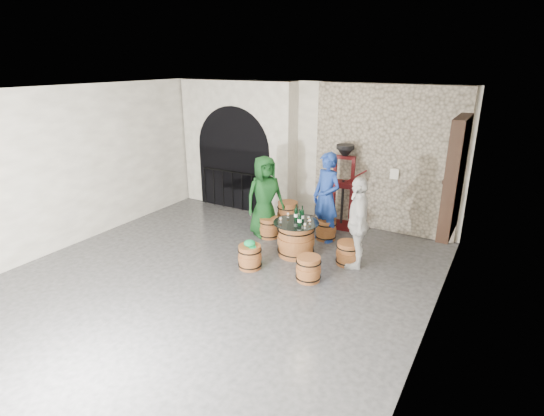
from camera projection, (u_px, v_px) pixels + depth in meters
The scene contains 30 objects.
ground at pixel (210, 284), 7.31m from camera, with size 8.00×8.00×0.00m, color #2D2D2F.
wall_back at pixel (311, 151), 10.05m from camera, with size 8.00×8.00×0.00m, color white.
wall_left at pixel (66, 169), 8.43m from camera, with size 8.00×8.00×0.00m, color white.
wall_right at pixel (433, 239), 5.13m from camera, with size 8.00×8.00×0.00m, color white.
ceiling at pixel (199, 92), 6.25m from camera, with size 8.00×8.00×0.00m, color beige.
stone_facing_panel at pixel (385, 160), 9.15m from camera, with size 3.20×0.12×3.18m, color tan.
arched_opening at pixel (238, 146), 10.74m from camera, with size 3.10×0.60×3.19m.
shuttered_window at pixel (454, 177), 7.08m from camera, with size 0.23×1.10×2.00m.
barrel_table at pixel (296, 239), 8.29m from camera, with size 0.89×0.89×0.69m.
barrel_stool_left at pixel (269, 227), 9.17m from camera, with size 0.45×0.45×0.45m.
barrel_stool_far at pixel (326, 229), 9.06m from camera, with size 0.45×0.45×0.45m.
barrel_stool_right at pixel (348, 253), 7.94m from camera, with size 0.45×0.45×0.45m.
barrel_stool_near_right at pixel (308, 269), 7.36m from camera, with size 0.45×0.45×0.45m.
barrel_stool_near_left at pixel (250, 257), 7.80m from camera, with size 0.45×0.45×0.45m.
green_cap at pixel (250, 243), 7.71m from camera, with size 0.25×0.21×0.12m.
person_green at pixel (265, 196), 9.10m from camera, with size 0.86×0.56×1.76m, color #103A16.
person_blue at pixel (326, 197), 8.79m from camera, with size 0.69×0.45×1.90m, color navy.
person_white at pixel (358, 223), 7.68m from camera, with size 1.01×0.42×1.72m, color silver.
wine_bottle_left at pixel (296, 214), 8.24m from camera, with size 0.08×0.08×0.32m.
wine_bottle_center at pixel (300, 219), 7.97m from camera, with size 0.08×0.08×0.32m.
wine_bottle_right at pixel (302, 215), 8.16m from camera, with size 0.08×0.08×0.32m.
tasting_glass_a at pixel (281, 220), 8.15m from camera, with size 0.05×0.05×0.10m, color #CA7127, non-canonical shape.
tasting_glass_b at pixel (310, 222), 8.07m from camera, with size 0.05×0.05×0.10m, color #CA7127, non-canonical shape.
tasting_glass_c at pixel (299, 216), 8.36m from camera, with size 0.05×0.05×0.10m, color #CA7127, non-canonical shape.
tasting_glass_d at pixel (308, 219), 8.22m from camera, with size 0.05×0.05×0.10m, color #CA7127, non-canonical shape.
tasting_glass_e at pixel (305, 226), 7.87m from camera, with size 0.05×0.05×0.10m, color #CA7127, non-canonical shape.
tasting_glass_f at pixel (288, 215), 8.40m from camera, with size 0.05×0.05×0.10m, color #CA7127, non-canonical shape.
side_barrel at pixel (288, 216), 9.58m from camera, with size 0.48×0.48×0.64m.
corking_press at pixel (343, 181), 9.41m from camera, with size 0.80×0.47×1.92m.
control_box at pixel (395, 174), 9.05m from camera, with size 0.18×0.10×0.22m, color silver.
Camera 1 is at (4.17, -5.07, 3.65)m, focal length 28.00 mm.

